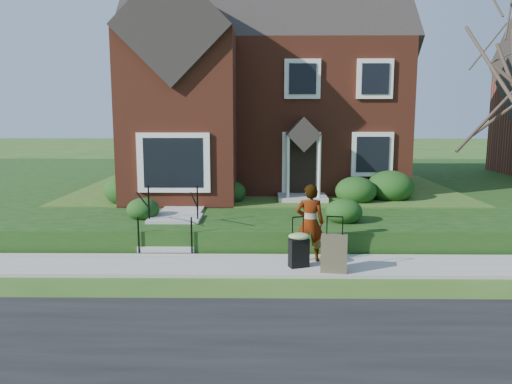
{
  "coord_description": "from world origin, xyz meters",
  "views": [
    {
      "loc": [
        -0.13,
        -10.97,
        3.46
      ],
      "look_at": [
        -0.29,
        2.0,
        1.42
      ],
      "focal_mm": 35.0,
      "sensor_mm": 36.0,
      "label": 1
    }
  ],
  "objects_px": {
    "woman": "(310,223)",
    "suitcase_black": "(299,248)",
    "suitcase_olive": "(334,253)",
    "front_steps": "(172,228)"
  },
  "relations": [
    {
      "from": "woman",
      "to": "suitcase_olive",
      "type": "relative_size",
      "value": 1.49
    },
    {
      "from": "woman",
      "to": "suitcase_black",
      "type": "bearing_deg",
      "value": 66.49
    },
    {
      "from": "front_steps",
      "to": "woman",
      "type": "height_order",
      "value": "woman"
    },
    {
      "from": "suitcase_black",
      "to": "front_steps",
      "type": "bearing_deg",
      "value": 127.8
    },
    {
      "from": "woman",
      "to": "suitcase_olive",
      "type": "distance_m",
      "value": 1.07
    },
    {
      "from": "suitcase_black",
      "to": "suitcase_olive",
      "type": "bearing_deg",
      "value": -43.07
    },
    {
      "from": "woman",
      "to": "suitcase_black",
      "type": "distance_m",
      "value": 0.74
    },
    {
      "from": "suitcase_olive",
      "to": "woman",
      "type": "bearing_deg",
      "value": 127.91
    },
    {
      "from": "front_steps",
      "to": "suitcase_olive",
      "type": "height_order",
      "value": "front_steps"
    },
    {
      "from": "front_steps",
      "to": "suitcase_olive",
      "type": "xyz_separation_m",
      "value": [
        3.92,
        -2.4,
        0.01
      ]
    }
  ]
}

